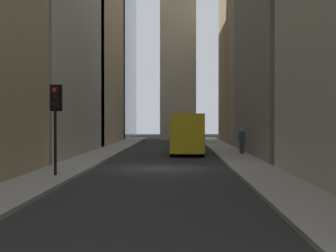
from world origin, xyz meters
name	(u,v)px	position (x,y,z in m)	size (l,w,h in m)	color
ground_plane	(162,168)	(0.00, 0.00, 0.00)	(135.00, 135.00, 0.00)	#262628
sidewalk_right	(72,167)	(0.00, 4.50, 0.07)	(90.00, 2.20, 0.14)	gray
sidewalk_left	(252,167)	(0.00, -4.50, 0.07)	(90.00, 2.20, 0.14)	gray
building_left_midfar	(320,19)	(10.68, -10.60, 9.37)	(18.59, 10.00, 18.73)	gray
delivery_truck	(187,134)	(10.89, -1.40, 1.46)	(6.46, 2.25, 2.84)	yellow
sedan_navy	(185,141)	(19.19, -1.40, 0.66)	(4.30, 1.78, 1.42)	navy
traffic_light_foreground	(55,109)	(-4.86, 4.23, 2.89)	(0.43, 0.52, 3.75)	black
pedestrian	(242,140)	(9.96, -5.14, 1.10)	(0.26, 0.44, 1.75)	#473D33
discarded_bottle	(75,168)	(-2.86, 3.80, 0.25)	(0.07, 0.07, 0.27)	#999EA3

